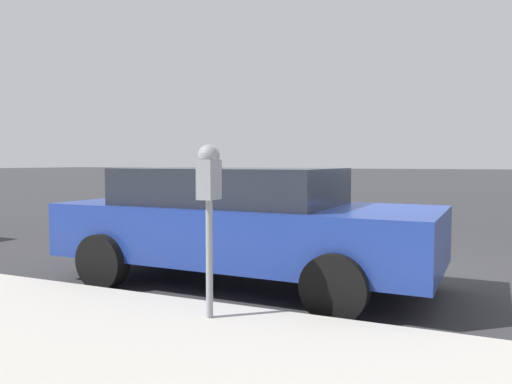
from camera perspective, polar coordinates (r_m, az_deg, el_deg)
ground_plane at (r=6.66m, az=11.24°, el=-9.38°), size 220.00×220.00×0.00m
parking_meter at (r=4.26m, az=-5.39°, el=0.68°), size 0.21×0.19×1.49m
car_blue at (r=6.00m, az=-1.66°, el=-3.42°), size 2.12×4.55×1.40m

